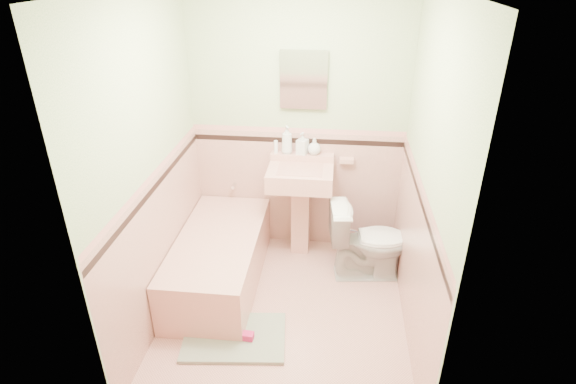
# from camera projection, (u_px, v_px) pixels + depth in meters

# --- Properties ---
(floor) EXTENTS (2.20, 2.20, 0.00)m
(floor) POSITION_uv_depth(u_px,v_px,m) (285.00, 310.00, 3.91)
(floor) COLOR #D89C8D
(floor) RESTS_ON ground
(wall_back) EXTENTS (2.50, 0.00, 2.50)m
(wall_back) POSITION_uv_depth(u_px,v_px,m) (298.00, 127.00, 4.31)
(wall_back) COLOR beige
(wall_back) RESTS_ON ground
(wall_front) EXTENTS (2.50, 0.00, 2.50)m
(wall_front) POSITION_uv_depth(u_px,v_px,m) (259.00, 268.00, 2.36)
(wall_front) COLOR beige
(wall_front) RESTS_ON ground
(wall_left) EXTENTS (0.00, 2.50, 2.50)m
(wall_left) POSITION_uv_depth(u_px,v_px,m) (151.00, 171.00, 3.43)
(wall_left) COLOR beige
(wall_left) RESTS_ON ground
(wall_right) EXTENTS (0.00, 2.50, 2.50)m
(wall_right) POSITION_uv_depth(u_px,v_px,m) (426.00, 184.00, 3.24)
(wall_right) COLOR beige
(wall_right) RESTS_ON ground
(wainscot_back) EXTENTS (2.00, 0.00, 2.00)m
(wainscot_back) POSITION_uv_depth(u_px,v_px,m) (297.00, 189.00, 4.60)
(wainscot_back) COLOR #DAA192
(wainscot_back) RESTS_ON ground
(wainscot_front) EXTENTS (2.00, 0.00, 2.00)m
(wainscot_front) POSITION_uv_depth(u_px,v_px,m) (263.00, 358.00, 2.67)
(wainscot_front) COLOR #DAA192
(wainscot_front) RESTS_ON ground
(wainscot_left) EXTENTS (0.00, 2.20, 2.20)m
(wainscot_left) POSITION_uv_depth(u_px,v_px,m) (163.00, 244.00, 3.73)
(wainscot_left) COLOR #DAA192
(wainscot_left) RESTS_ON ground
(wainscot_right) EXTENTS (0.00, 2.20, 2.20)m
(wainscot_right) POSITION_uv_depth(u_px,v_px,m) (412.00, 260.00, 3.54)
(wainscot_right) COLOR #DAA192
(wainscot_right) RESTS_ON ground
(accent_back) EXTENTS (2.00, 0.00, 2.00)m
(accent_back) POSITION_uv_depth(u_px,v_px,m) (298.00, 141.00, 4.35)
(accent_back) COLOR black
(accent_back) RESTS_ON ground
(accent_front) EXTENTS (2.00, 0.00, 2.00)m
(accent_front) POSITION_uv_depth(u_px,v_px,m) (261.00, 286.00, 2.44)
(accent_front) COLOR black
(accent_front) RESTS_ON ground
(accent_left) EXTENTS (0.00, 2.20, 2.20)m
(accent_left) POSITION_uv_depth(u_px,v_px,m) (156.00, 186.00, 3.49)
(accent_left) COLOR black
(accent_left) RESTS_ON ground
(accent_right) EXTENTS (0.00, 2.20, 2.20)m
(accent_right) POSITION_uv_depth(u_px,v_px,m) (421.00, 200.00, 3.30)
(accent_right) COLOR black
(accent_right) RESTS_ON ground
(cap_back) EXTENTS (2.00, 0.00, 2.00)m
(cap_back) POSITION_uv_depth(u_px,v_px,m) (298.00, 131.00, 4.31)
(cap_back) COLOR #D88F84
(cap_back) RESTS_ON ground
(cap_front) EXTENTS (2.00, 0.00, 2.00)m
(cap_front) POSITION_uv_depth(u_px,v_px,m) (260.00, 271.00, 2.39)
(cap_front) COLOR #D88F84
(cap_front) RESTS_ON ground
(cap_left) EXTENTS (0.00, 2.20, 2.20)m
(cap_left) POSITION_uv_depth(u_px,v_px,m) (154.00, 175.00, 3.44)
(cap_left) COLOR #D88F84
(cap_left) RESTS_ON ground
(cap_right) EXTENTS (0.00, 2.20, 2.20)m
(cap_right) POSITION_uv_depth(u_px,v_px,m) (422.00, 187.00, 3.26)
(cap_right) COLOR #D88F84
(cap_right) RESTS_ON ground
(bathtub) EXTENTS (0.70, 1.50, 0.45)m
(bathtub) POSITION_uv_depth(u_px,v_px,m) (220.00, 261.00, 4.16)
(bathtub) COLOR tan
(bathtub) RESTS_ON floor
(tub_faucet) EXTENTS (0.04, 0.12, 0.04)m
(tub_faucet) POSITION_uv_depth(u_px,v_px,m) (234.00, 185.00, 4.61)
(tub_faucet) COLOR silver
(tub_faucet) RESTS_ON wall_back
(sink) EXTENTS (0.60, 0.49, 0.94)m
(sink) POSITION_uv_depth(u_px,v_px,m) (300.00, 212.00, 4.45)
(sink) COLOR tan
(sink) RESTS_ON floor
(sink_faucet) EXTENTS (0.02, 0.02, 0.10)m
(sink_faucet) POSITION_uv_depth(u_px,v_px,m) (302.00, 161.00, 4.35)
(sink_faucet) COLOR silver
(sink_faucet) RESTS_ON sink
(medicine_cabinet) EXTENTS (0.38, 0.04, 0.48)m
(medicine_cabinet) POSITION_uv_depth(u_px,v_px,m) (304.00, 80.00, 4.07)
(medicine_cabinet) COLOR white
(medicine_cabinet) RESTS_ON wall_back
(soap_dish) EXTENTS (0.13, 0.08, 0.04)m
(soap_dish) POSITION_uv_depth(u_px,v_px,m) (347.00, 160.00, 4.36)
(soap_dish) COLOR tan
(soap_dish) RESTS_ON wall_back
(soap_bottle_left) EXTENTS (0.13, 0.13, 0.27)m
(soap_bottle_left) POSITION_uv_depth(u_px,v_px,m) (287.00, 140.00, 4.31)
(soap_bottle_left) COLOR #B2B2B2
(soap_bottle_left) RESTS_ON sink
(soap_bottle_mid) EXTENTS (0.12, 0.12, 0.21)m
(soap_bottle_mid) POSITION_uv_depth(u_px,v_px,m) (302.00, 143.00, 4.31)
(soap_bottle_mid) COLOR #B2B2B2
(soap_bottle_mid) RESTS_ON sink
(soap_bottle_right) EXTENTS (0.15, 0.15, 0.16)m
(soap_bottle_right) POSITION_uv_depth(u_px,v_px,m) (314.00, 146.00, 4.32)
(soap_bottle_right) COLOR #B2B2B2
(soap_bottle_right) RESTS_ON sink
(tube) EXTENTS (0.05, 0.05, 0.12)m
(tube) POSITION_uv_depth(u_px,v_px,m) (276.00, 147.00, 4.36)
(tube) COLOR white
(tube) RESTS_ON sink
(toilet) EXTENTS (0.76, 0.49, 0.74)m
(toilet) POSITION_uv_depth(u_px,v_px,m) (369.00, 241.00, 4.19)
(toilet) COLOR white
(toilet) RESTS_ON floor
(bucket) EXTENTS (0.25, 0.25, 0.23)m
(bucket) POSITION_uv_depth(u_px,v_px,m) (350.00, 250.00, 4.50)
(bucket) COLOR #1027B5
(bucket) RESTS_ON floor
(bath_mat) EXTENTS (0.83, 0.60, 0.03)m
(bath_mat) POSITION_uv_depth(u_px,v_px,m) (235.00, 337.00, 3.61)
(bath_mat) COLOR gray
(bath_mat) RESTS_ON floor
(shoe) EXTENTS (0.14, 0.08, 0.06)m
(shoe) POSITION_uv_depth(u_px,v_px,m) (245.00, 336.00, 3.57)
(shoe) COLOR #BF1E59
(shoe) RESTS_ON bath_mat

